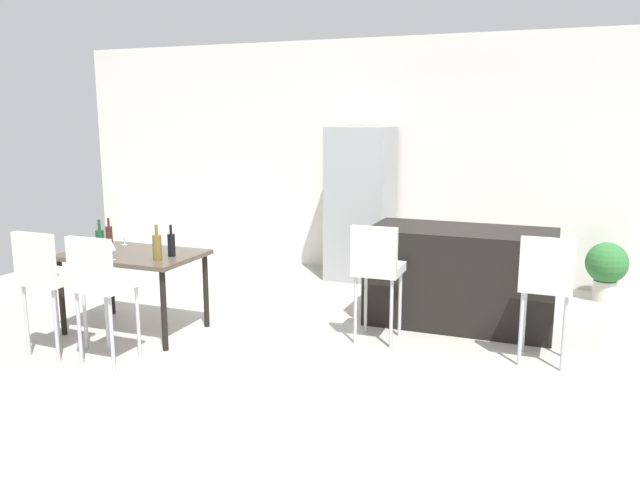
{
  "coord_description": "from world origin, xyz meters",
  "views": [
    {
      "loc": [
        1.5,
        -5.06,
        1.95
      ],
      "look_at": [
        -0.55,
        0.19,
        0.85
      ],
      "focal_mm": 35.38,
      "sensor_mm": 36.0,
      "label": 1
    }
  ],
  "objects_px": {
    "kitchen_island": "(461,277)",
    "bar_chair_middle": "(546,280)",
    "wine_glass_left": "(111,246)",
    "potted_plant": "(607,266)",
    "wine_glass_right": "(124,232)",
    "bar_chair_left": "(377,265)",
    "wine_bottle_inner": "(100,241)",
    "dining_table": "(133,261)",
    "refrigerator": "(361,203)",
    "wine_bottle_middle": "(171,244)",
    "wine_bottle_near": "(109,236)",
    "dining_chair_far": "(101,279)",
    "wine_bottle_far": "(157,247)",
    "dining_chair_near": "(46,273)"
  },
  "relations": [
    {
      "from": "kitchen_island",
      "to": "bar_chair_middle",
      "type": "height_order",
      "value": "bar_chair_middle"
    },
    {
      "from": "wine_glass_left",
      "to": "potted_plant",
      "type": "xyz_separation_m",
      "value": [
        4.08,
        2.95,
        -0.49
      ]
    },
    {
      "from": "bar_chair_middle",
      "to": "wine_glass_right",
      "type": "relative_size",
      "value": 6.03
    },
    {
      "from": "bar_chair_left",
      "to": "potted_plant",
      "type": "relative_size",
      "value": 1.64
    },
    {
      "from": "bar_chair_left",
      "to": "wine_bottle_inner",
      "type": "xyz_separation_m",
      "value": [
        -2.39,
        -0.67,
        0.16
      ]
    },
    {
      "from": "bar_chair_left",
      "to": "bar_chair_middle",
      "type": "distance_m",
      "value": 1.38
    },
    {
      "from": "dining_table",
      "to": "kitchen_island",
      "type": "bearing_deg",
      "value": 25.45
    },
    {
      "from": "refrigerator",
      "to": "wine_glass_left",
      "type": "bearing_deg",
      "value": -113.73
    },
    {
      "from": "bar_chair_middle",
      "to": "dining_table",
      "type": "bearing_deg",
      "value": -171.71
    },
    {
      "from": "wine_bottle_inner",
      "to": "dining_table",
      "type": "bearing_deg",
      "value": 33.37
    },
    {
      "from": "kitchen_island",
      "to": "wine_bottle_middle",
      "type": "distance_m",
      "value": 2.7
    },
    {
      "from": "bar_chair_middle",
      "to": "wine_glass_left",
      "type": "xyz_separation_m",
      "value": [
        -3.52,
        -0.82,
        0.17
      ]
    },
    {
      "from": "refrigerator",
      "to": "wine_bottle_near",
      "type": "bearing_deg",
      "value": -123.31
    },
    {
      "from": "refrigerator",
      "to": "wine_bottle_inner",
      "type": "bearing_deg",
      "value": -118.92
    },
    {
      "from": "wine_bottle_near",
      "to": "refrigerator",
      "type": "xyz_separation_m",
      "value": [
        1.67,
        2.54,
        0.07
      ]
    },
    {
      "from": "bar_chair_middle",
      "to": "dining_table",
      "type": "xyz_separation_m",
      "value": [
        -3.54,
        -0.52,
        -0.04
      ]
    },
    {
      "from": "dining_chair_far",
      "to": "wine_bottle_inner",
      "type": "relative_size",
      "value": 3.35
    },
    {
      "from": "wine_bottle_far",
      "to": "wine_bottle_middle",
      "type": "bearing_deg",
      "value": 84.16
    },
    {
      "from": "kitchen_island",
      "to": "wine_glass_right",
      "type": "relative_size",
      "value": 9.85
    },
    {
      "from": "wine_glass_right",
      "to": "refrigerator",
      "type": "distance_m",
      "value": 2.89
    },
    {
      "from": "kitchen_island",
      "to": "wine_bottle_near",
      "type": "distance_m",
      "value": 3.35
    },
    {
      "from": "wine_bottle_inner",
      "to": "wine_bottle_far",
      "type": "height_order",
      "value": "wine_bottle_inner"
    },
    {
      "from": "dining_table",
      "to": "potted_plant",
      "type": "relative_size",
      "value": 1.9
    },
    {
      "from": "kitchen_island",
      "to": "dining_table",
      "type": "height_order",
      "value": "kitchen_island"
    },
    {
      "from": "wine_bottle_middle",
      "to": "potted_plant",
      "type": "distance_m",
      "value": 4.55
    },
    {
      "from": "dining_table",
      "to": "potted_plant",
      "type": "xyz_separation_m",
      "value": [
        4.1,
        2.64,
        -0.28
      ]
    },
    {
      "from": "dining_chair_far",
      "to": "bar_chair_left",
      "type": "bearing_deg",
      "value": 34.01
    },
    {
      "from": "wine_bottle_near",
      "to": "dining_chair_far",
      "type": "bearing_deg",
      "value": -54.46
    },
    {
      "from": "potted_plant",
      "to": "bar_chair_middle",
      "type": "bearing_deg",
      "value": -104.74
    },
    {
      "from": "bar_chair_middle",
      "to": "wine_glass_right",
      "type": "xyz_separation_m",
      "value": [
        -3.84,
        -0.24,
        0.17
      ]
    },
    {
      "from": "bar_chair_middle",
      "to": "dining_table",
      "type": "relative_size",
      "value": 0.86
    },
    {
      "from": "dining_chair_far",
      "to": "wine_glass_right",
      "type": "distance_m",
      "value": 1.19
    },
    {
      "from": "dining_table",
      "to": "wine_bottle_inner",
      "type": "distance_m",
      "value": 0.34
    },
    {
      "from": "potted_plant",
      "to": "wine_bottle_inner",
      "type": "bearing_deg",
      "value": -147.12
    },
    {
      "from": "dining_chair_near",
      "to": "refrigerator",
      "type": "xyz_separation_m",
      "value": [
        1.6,
        3.41,
        0.22
      ]
    },
    {
      "from": "dining_chair_far",
      "to": "wine_bottle_near",
      "type": "bearing_deg",
      "value": 125.54
    },
    {
      "from": "bar_chair_left",
      "to": "dining_chair_near",
      "type": "bearing_deg",
      "value": -152.41
    },
    {
      "from": "wine_bottle_far",
      "to": "refrigerator",
      "type": "xyz_separation_m",
      "value": [
        0.92,
        2.83,
        0.06
      ]
    },
    {
      "from": "dining_chair_far",
      "to": "kitchen_island",
      "type": "bearing_deg",
      "value": 39.79
    },
    {
      "from": "kitchen_island",
      "to": "bar_chair_middle",
      "type": "relative_size",
      "value": 1.63
    },
    {
      "from": "potted_plant",
      "to": "wine_glass_right",
      "type": "bearing_deg",
      "value": -151.68
    },
    {
      "from": "bar_chair_left",
      "to": "wine_bottle_inner",
      "type": "relative_size",
      "value": 3.35
    },
    {
      "from": "bar_chair_left",
      "to": "wine_bottle_middle",
      "type": "distance_m",
      "value": 1.82
    },
    {
      "from": "wine_bottle_inner",
      "to": "wine_glass_right",
      "type": "distance_m",
      "value": 0.43
    },
    {
      "from": "dining_chair_near",
      "to": "refrigerator",
      "type": "height_order",
      "value": "refrigerator"
    },
    {
      "from": "kitchen_island",
      "to": "wine_glass_left",
      "type": "xyz_separation_m",
      "value": [
        -2.73,
        -1.61,
        0.4
      ]
    },
    {
      "from": "wine_bottle_middle",
      "to": "wine_glass_right",
      "type": "height_order",
      "value": "wine_bottle_middle"
    },
    {
      "from": "dining_table",
      "to": "wine_bottle_near",
      "type": "bearing_deg",
      "value": 161.86
    },
    {
      "from": "wine_bottle_far",
      "to": "wine_glass_right",
      "type": "distance_m",
      "value": 0.84
    },
    {
      "from": "bar_chair_left",
      "to": "bar_chair_middle",
      "type": "relative_size",
      "value": 1.0
    }
  ]
}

